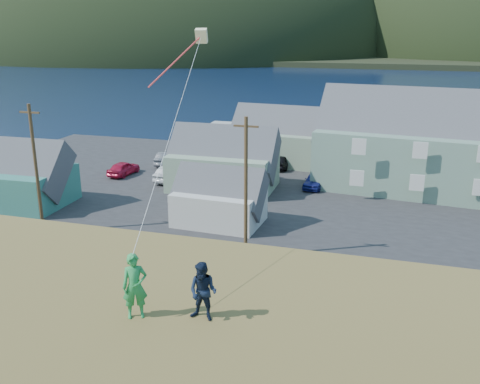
% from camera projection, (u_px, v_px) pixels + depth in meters
% --- Properties ---
extents(ground, '(900.00, 900.00, 0.00)m').
position_uv_depth(ground, '(256.00, 270.00, 33.91)').
color(ground, '#0A1638').
rests_on(ground, ground).
extents(grass_strip, '(110.00, 8.00, 0.10)m').
position_uv_depth(grass_strip, '(247.00, 283.00, 32.07)').
color(grass_strip, '#4C3D19').
rests_on(grass_strip, ground).
extents(waterfront_lot, '(72.00, 36.00, 0.12)m').
position_uv_depth(waterfront_lot, '(303.00, 192.00, 49.45)').
color(waterfront_lot, '#28282B').
rests_on(waterfront_lot, ground).
extents(wharf, '(26.00, 14.00, 0.90)m').
position_uv_depth(wharf, '(289.00, 137.00, 72.02)').
color(wharf, gray).
rests_on(wharf, ground).
extents(far_shore, '(900.00, 320.00, 2.00)m').
position_uv_depth(far_shore, '(391.00, 49.00, 335.68)').
color(far_shore, black).
rests_on(far_shore, ground).
extents(far_hills, '(760.00, 265.00, 143.00)m').
position_uv_depth(far_hills, '(459.00, 52.00, 279.38)').
color(far_hills, black).
rests_on(far_hills, ground).
extents(shed_teal, '(9.00, 6.48, 6.98)m').
position_uv_depth(shed_teal, '(16.00, 176.00, 45.31)').
color(shed_teal, '#337773').
rests_on(shed_teal, waterfront_lot).
extents(shed_palegreen_near, '(10.08, 6.46, 7.27)m').
position_uv_depth(shed_palegreen_near, '(223.00, 161.00, 49.85)').
color(shed_palegreen_near, gray).
rests_on(shed_palegreen_near, waterfront_lot).
extents(shed_white, '(7.17, 4.94, 5.52)m').
position_uv_depth(shed_white, '(219.00, 198.00, 41.05)').
color(shed_white, beige).
rests_on(shed_white, waterfront_lot).
extents(shed_palegreen_far, '(12.03, 7.54, 7.76)m').
position_uv_depth(shed_palegreen_far, '(283.00, 137.00, 59.51)').
color(shed_palegreen_far, gray).
rests_on(shed_palegreen_far, waterfront_lot).
extents(utility_poles, '(31.11, 0.24, 9.52)m').
position_uv_depth(utility_poles, '(241.00, 189.00, 34.24)').
color(utility_poles, '#47331E').
rests_on(utility_poles, waterfront_lot).
extents(parked_cars, '(25.63, 13.61, 1.58)m').
position_uv_depth(parked_cars, '(228.00, 167.00, 55.01)').
color(parked_cars, '#B81639').
rests_on(parked_cars, waterfront_lot).
extents(kite_flyer_green, '(0.80, 0.71, 1.84)m').
position_uv_depth(kite_flyer_green, '(135.00, 286.00, 14.32)').
color(kite_flyer_green, '#268C45').
rests_on(kite_flyer_green, hillside).
extents(kite_flyer_navy, '(0.85, 0.69, 1.65)m').
position_uv_depth(kite_flyer_navy, '(203.00, 292.00, 14.22)').
color(kite_flyer_navy, '#121C31').
rests_on(kite_flyer_navy, hillside).
extents(kite_rig, '(1.32, 4.83, 10.71)m').
position_uv_depth(kite_rig, '(197.00, 42.00, 20.96)').
color(kite_rig, '#FCF5C0').
rests_on(kite_rig, ground).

